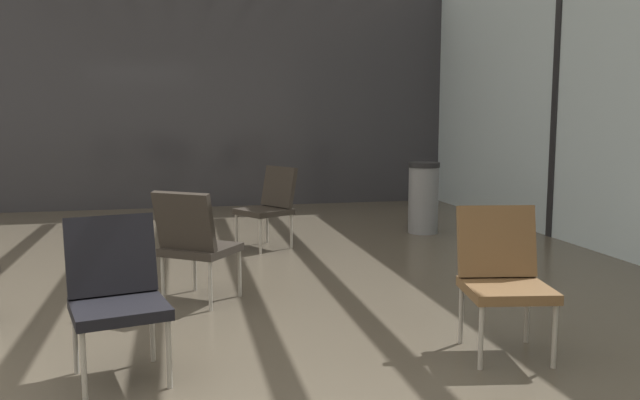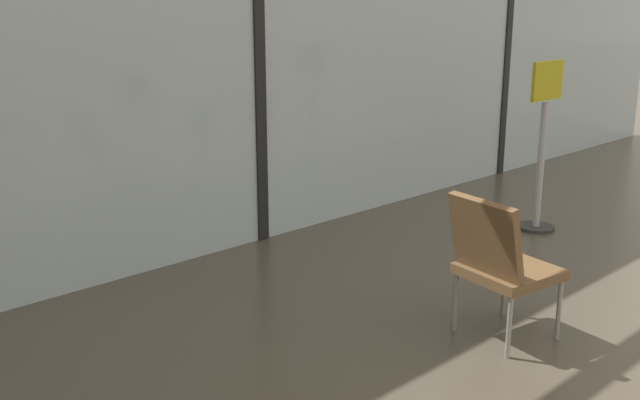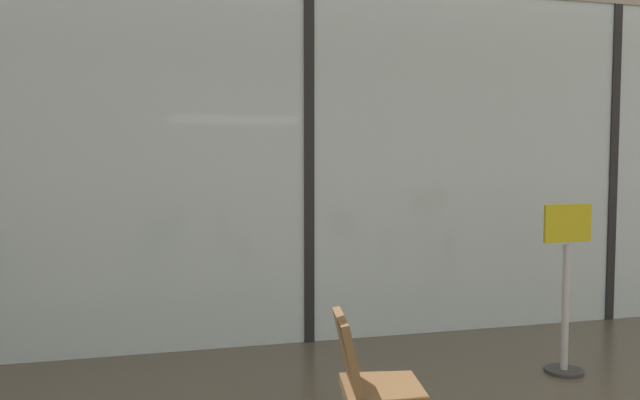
# 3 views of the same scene
# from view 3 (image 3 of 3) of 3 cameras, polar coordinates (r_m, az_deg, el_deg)

# --- Properties ---
(glass_curtain_wall) EXTENTS (14.00, 0.08, 3.52)m
(glass_curtain_wall) POSITION_cam_3_polar(r_m,az_deg,el_deg) (6.13, -1.11, 3.23)
(glass_curtain_wall) COLOR silver
(glass_curtain_wall) RESTS_ON ground
(window_mullion_1) EXTENTS (0.10, 0.12, 3.52)m
(window_mullion_1) POSITION_cam_3_polar(r_m,az_deg,el_deg) (6.13, -1.11, 3.23)
(window_mullion_1) COLOR black
(window_mullion_1) RESTS_ON ground
(window_mullion_2) EXTENTS (0.10, 0.12, 3.52)m
(window_mullion_2) POSITION_cam_3_polar(r_m,az_deg,el_deg) (7.73, 25.06, 2.98)
(window_mullion_2) COLOR black
(window_mullion_2) RESTS_ON ground
(parked_airplane) EXTENTS (10.79, 4.11, 4.11)m
(parked_airplane) POSITION_cam_3_polar(r_m,az_deg,el_deg) (12.42, -5.91, 4.85)
(parked_airplane) COLOR silver
(parked_airplane) RESTS_ON ground
(lounge_chair_2) EXTENTS (0.60, 0.56, 0.87)m
(lounge_chair_2) POSITION_cam_3_polar(r_m,az_deg,el_deg) (3.98, 4.40, -15.68)
(lounge_chair_2) COLOR brown
(lounge_chair_2) RESTS_ON ground
(info_sign) EXTENTS (0.44, 0.32, 1.44)m
(info_sign) POSITION_cam_3_polar(r_m,az_deg,el_deg) (5.71, 21.57, -8.01)
(info_sign) COLOR #333333
(info_sign) RESTS_ON ground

